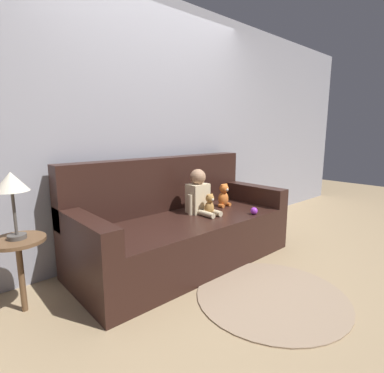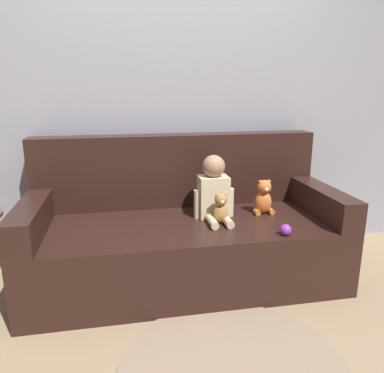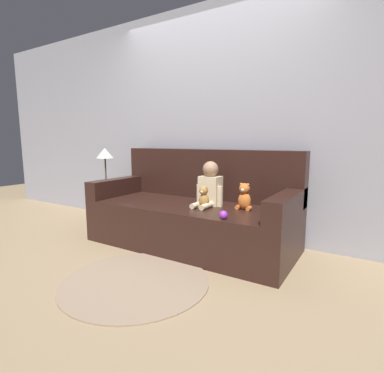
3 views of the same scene
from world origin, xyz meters
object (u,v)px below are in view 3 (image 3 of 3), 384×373
at_px(couch, 194,213).
at_px(person_baby, 210,186).
at_px(toy_ball, 224,215).
at_px(plush_toy_side, 244,197).
at_px(teddy_bear_brown, 204,198).
at_px(side_table, 106,168).

bearing_deg(couch, person_baby, -8.97).
distance_m(couch, person_baby, 0.37).
xyz_separation_m(couch, toy_ball, (0.56, -0.45, 0.15)).
bearing_deg(couch, toy_ball, -38.54).
bearing_deg(plush_toy_side, toy_ball, -91.90).
bearing_deg(person_baby, plush_toy_side, -0.19).
height_order(couch, teddy_bear_brown, couch).
relative_size(couch, person_baby, 4.83).
distance_m(person_baby, toy_ball, 0.57).
height_order(couch, plush_toy_side, couch).
bearing_deg(person_baby, teddy_bear_brown, -84.85).
xyz_separation_m(person_baby, side_table, (-1.59, 0.11, 0.10)).
height_order(plush_toy_side, side_table, side_table).
height_order(plush_toy_side, toy_ball, plush_toy_side).
xyz_separation_m(couch, plush_toy_side, (0.58, -0.03, 0.24)).
bearing_deg(person_baby, toy_ball, -49.48).
bearing_deg(plush_toy_side, side_table, 176.87).
bearing_deg(teddy_bear_brown, plush_toy_side, 21.35).
height_order(person_baby, plush_toy_side, person_baby).
height_order(couch, side_table, same).
xyz_separation_m(plush_toy_side, toy_ball, (-0.01, -0.42, -0.08)).
height_order(teddy_bear_brown, side_table, side_table).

